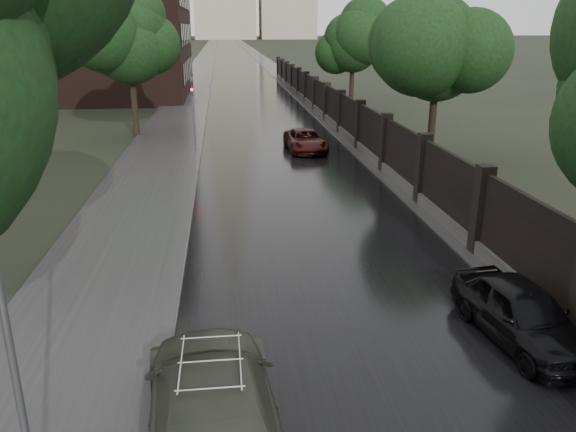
# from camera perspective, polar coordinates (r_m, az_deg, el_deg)

# --- Properties ---
(road) EXTENTS (8.00, 420.00, 0.02)m
(road) POSITION_cam_1_polar(r_m,az_deg,el_deg) (194.84, -6.01, 16.76)
(road) COLOR black
(road) RESTS_ON ground
(sidewalk_left) EXTENTS (4.00, 420.00, 0.16)m
(sidewalk_left) POSITION_cam_1_polar(r_m,az_deg,el_deg) (194.85, -7.86, 16.71)
(sidewalk_left) COLOR #2D2D2D
(sidewalk_left) RESTS_ON ground
(verge_right) EXTENTS (3.00, 420.00, 0.08)m
(verge_right) POSITION_cam_1_polar(r_m,az_deg,el_deg) (194.99, -4.33, 16.81)
(verge_right) COLOR #2D2D2D
(verge_right) RESTS_ON ground
(fence_right) EXTENTS (0.45, 75.72, 2.70)m
(fence_right) POSITION_cam_1_polar(r_m,az_deg,el_deg) (37.85, 4.78, 10.44)
(fence_right) COLOR #383533
(fence_right) RESTS_ON ground
(tree_left_far) EXTENTS (4.25, 4.25, 7.39)m
(tree_left_far) POSITION_cam_1_polar(r_m,az_deg,el_deg) (35.13, -15.80, 16.13)
(tree_left_far) COLOR black
(tree_left_far) RESTS_ON ground
(tree_right_b) EXTENTS (4.08, 4.08, 7.01)m
(tree_right_b) POSITION_cam_1_polar(r_m,az_deg,el_deg) (28.65, 14.93, 15.18)
(tree_right_b) COLOR black
(tree_right_b) RESTS_ON ground
(tree_right_c) EXTENTS (4.08, 4.08, 7.01)m
(tree_right_c) POSITION_cam_1_polar(r_m,az_deg,el_deg) (45.90, 6.62, 16.78)
(tree_right_c) COLOR black
(tree_right_c) RESTS_ON ground
(lamp_post) EXTENTS (0.25, 0.12, 5.11)m
(lamp_post) POSITION_cam_1_polar(r_m,az_deg,el_deg) (7.73, -26.29, -12.50)
(lamp_post) COLOR #59595E
(lamp_post) RESTS_ON ground
(traffic_light) EXTENTS (0.16, 0.32, 4.00)m
(traffic_light) POSITION_cam_1_polar(r_m,az_deg,el_deg) (30.02, -9.64, 10.76)
(traffic_light) COLOR #59595E
(traffic_light) RESTS_ON ground
(volga_sedan) EXTENTS (2.48, 5.33, 1.50)m
(volga_sedan) POSITION_cam_1_polar(r_m,az_deg,el_deg) (9.43, -7.64, -18.47)
(volga_sedan) COLOR #3E4234
(volga_sedan) RESTS_ON ground
(car_right_near) EXTENTS (1.97, 3.98, 1.30)m
(car_right_near) POSITION_cam_1_polar(r_m,az_deg,el_deg) (13.06, 22.67, -9.10)
(car_right_near) COLOR black
(car_right_near) RESTS_ON ground
(car_right_far) EXTENTS (2.11, 4.27, 1.17)m
(car_right_far) POSITION_cam_1_polar(r_m,az_deg,el_deg) (30.50, 1.80, 7.68)
(car_right_far) COLOR black
(car_right_far) RESTS_ON ground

